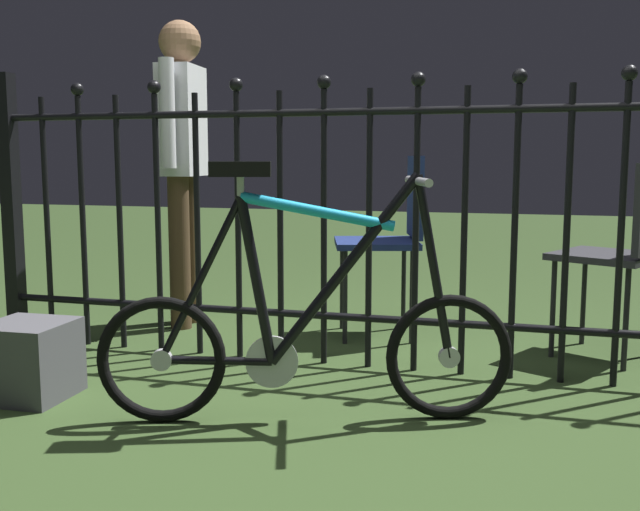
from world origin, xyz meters
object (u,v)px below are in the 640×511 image
(display_crate, at_px, (29,360))
(bicycle, at_px, (305,332))
(person_visitor, at_px, (182,147))
(chair_charcoal, at_px, (626,242))
(chair_navy, at_px, (393,228))

(display_crate, bearing_deg, bicycle, 2.94)
(person_visitor, relative_size, display_crate, 5.37)
(chair_charcoal, bearing_deg, person_visitor, 177.44)
(chair_navy, distance_m, display_crate, 1.80)
(chair_navy, bearing_deg, bicycle, -92.53)
(bicycle, distance_m, chair_charcoal, 1.60)
(person_visitor, bearing_deg, chair_navy, 3.46)
(chair_navy, xyz_separation_m, display_crate, (-1.12, -1.34, -0.41))
(chair_charcoal, distance_m, display_crate, 2.51)
(chair_charcoal, bearing_deg, display_crate, -151.68)
(person_visitor, bearing_deg, bicycle, -49.17)
(bicycle, relative_size, display_crate, 4.56)
(chair_charcoal, xyz_separation_m, person_visitor, (-2.17, 0.10, 0.42))
(chair_navy, height_order, person_visitor, person_visitor)
(chair_navy, relative_size, person_visitor, 0.57)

